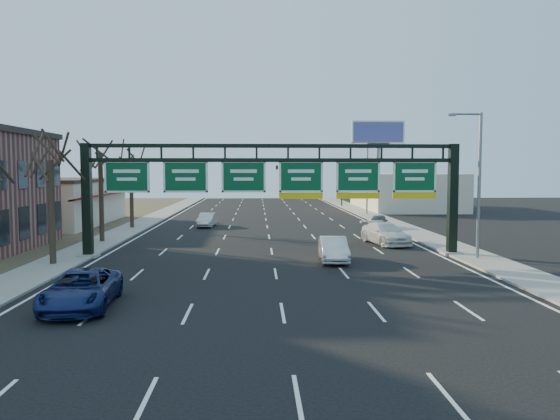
{
  "coord_description": "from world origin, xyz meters",
  "views": [
    {
      "loc": [
        -0.97,
        -26.79,
        5.53
      ],
      "look_at": [
        0.35,
        4.81,
        3.2
      ],
      "focal_mm": 35.0,
      "sensor_mm": 36.0,
      "label": 1
    }
  ],
  "objects_px": {
    "car_silver_sedan": "(333,249)",
    "car_white_wagon": "(385,233)",
    "sign_gantry": "(275,184)",
    "car_blue_suv": "(81,289)"
  },
  "relations": [
    {
      "from": "car_silver_sedan",
      "to": "car_white_wagon",
      "type": "xyz_separation_m",
      "value": [
        4.96,
        7.58,
        0.06
      ]
    },
    {
      "from": "car_blue_suv",
      "to": "car_silver_sedan",
      "type": "distance_m",
      "value": 15.77
    },
    {
      "from": "sign_gantry",
      "to": "car_blue_suv",
      "type": "height_order",
      "value": "sign_gantry"
    },
    {
      "from": "car_blue_suv",
      "to": "car_white_wagon",
      "type": "distance_m",
      "value": 24.64
    },
    {
      "from": "sign_gantry",
      "to": "car_white_wagon",
      "type": "xyz_separation_m",
      "value": [
        8.43,
        5.28,
        -3.84
      ]
    },
    {
      "from": "car_blue_suv",
      "to": "car_silver_sedan",
      "type": "xyz_separation_m",
      "value": [
        11.67,
        10.61,
        -0.01
      ]
    },
    {
      "from": "sign_gantry",
      "to": "car_white_wagon",
      "type": "height_order",
      "value": "sign_gantry"
    },
    {
      "from": "car_blue_suv",
      "to": "car_white_wagon",
      "type": "bearing_deg",
      "value": 43.83
    },
    {
      "from": "car_silver_sedan",
      "to": "car_white_wagon",
      "type": "bearing_deg",
      "value": 59.45
    },
    {
      "from": "sign_gantry",
      "to": "car_white_wagon",
      "type": "bearing_deg",
      "value": 32.08
    }
  ]
}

